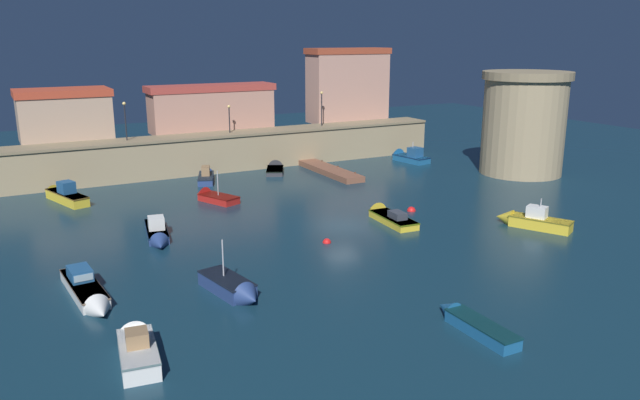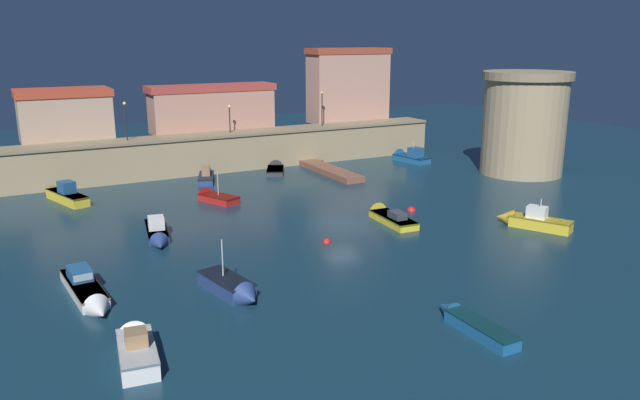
{
  "view_description": "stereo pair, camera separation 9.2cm",
  "coord_description": "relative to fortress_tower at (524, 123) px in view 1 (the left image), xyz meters",
  "views": [
    {
      "loc": [
        -22.58,
        -38.53,
        13.83
      ],
      "look_at": [
        0.0,
        3.53,
        1.2
      ],
      "focal_mm": 34.81,
      "sensor_mm": 36.0,
      "label": 1
    },
    {
      "loc": [
        -22.5,
        -38.57,
        13.83
      ],
      "look_at": [
        0.0,
        3.53,
        1.2
      ],
      "focal_mm": 34.81,
      "sensor_mm": 36.0,
      "label": 2
    }
  ],
  "objects": [
    {
      "name": "moored_boat_10",
      "position": [
        -6.49,
        11.01,
        -4.78
      ],
      "size": [
        2.67,
        5.58,
        2.88
      ],
      "rotation": [
        0.0,
        0.0,
        1.73
      ],
      "color": "#195689",
      "rests_on": "ground"
    },
    {
      "name": "quay_lamp_2",
      "position": [
        -14.74,
        16.25,
        1.21
      ],
      "size": [
        0.32,
        0.32,
        3.89
      ],
      "color": "black",
      "rests_on": "quay_wall"
    },
    {
      "name": "moored_boat_2",
      "position": [
        -43.34,
        10.46,
        -4.7
      ],
      "size": [
        3.4,
        7.08,
        2.09
      ],
      "rotation": [
        0.0,
        0.0,
        1.87
      ],
      "color": "gold",
      "rests_on": "ground"
    },
    {
      "name": "quay_lamp_0",
      "position": [
        -36.5,
        16.25,
        1.13
      ],
      "size": [
        0.32,
        0.32,
        3.75
      ],
      "color": "black",
      "rests_on": "quay_wall"
    },
    {
      "name": "old_town_backdrop",
      "position": [
        -24.4,
        20.07,
        1.7
      ],
      "size": [
        41.86,
        5.61,
        8.79
      ],
      "color": "tan",
      "rests_on": "ground"
    },
    {
      "name": "moored_boat_9",
      "position": [
        -38.76,
        -3.92,
        -4.87
      ],
      "size": [
        2.37,
        6.41,
        1.81
      ],
      "rotation": [
        0.0,
        0.0,
        -1.74
      ],
      "color": "navy",
      "rests_on": "ground"
    },
    {
      "name": "moored_boat_8",
      "position": [
        -28.76,
        -25.06,
        -4.92
      ],
      "size": [
        1.2,
        5.27,
        1.09
      ],
      "rotation": [
        0.0,
        0.0,
        1.56
      ],
      "color": "#195689",
      "rests_on": "ground"
    },
    {
      "name": "mooring_buoy_1",
      "position": [
        -28.64,
        -10.25,
        -5.28
      ],
      "size": [
        0.6,
        0.6,
        0.6
      ],
      "primitive_type": "sphere",
      "color": "red",
      "rests_on": "ground"
    },
    {
      "name": "ground_plane",
      "position": [
        -25.74,
        -7.37,
        -5.28
      ],
      "size": [
        131.14,
        131.14,
        0.0
      ],
      "primitive_type": "plane",
      "color": "#112D3D"
    },
    {
      "name": "fortress_tower",
      "position": [
        0.0,
        0.0,
        0.0
      ],
      "size": [
        8.91,
        8.91,
        10.43
      ],
      "color": "#9E8966",
      "rests_on": "ground"
    },
    {
      "name": "quay_wall",
      "position": [
        -25.74,
        16.25,
        -3.3
      ],
      "size": [
        48.72,
        3.83,
        3.94
      ],
      "color": "#9E8966",
      "rests_on": "ground"
    },
    {
      "name": "moored_boat_7",
      "position": [
        -43.69,
        -20.04,
        -4.77
      ],
      "size": [
        2.13,
        5.04,
        1.82
      ],
      "rotation": [
        0.0,
        0.0,
        1.44
      ],
      "color": "white",
      "rests_on": "ground"
    },
    {
      "name": "moored_boat_1",
      "position": [
        -13.49,
        -14.31,
        -4.74
      ],
      "size": [
        3.77,
        5.61,
        2.57
      ],
      "rotation": [
        0.0,
        0.0,
        2.04
      ],
      "color": "gold",
      "rests_on": "ground"
    },
    {
      "name": "moored_boat_5",
      "position": [
        -21.88,
        -7.57,
        -4.94
      ],
      "size": [
        2.02,
        6.23,
        1.56
      ],
      "rotation": [
        0.0,
        0.0,
        1.5
      ],
      "color": "gold",
      "rests_on": "ground"
    },
    {
      "name": "moored_boat_6",
      "position": [
        -29.86,
        12.41,
        -4.83
      ],
      "size": [
        3.21,
        5.7,
        1.82
      ],
      "rotation": [
        0.0,
        0.0,
        1.22
      ],
      "color": "navy",
      "rests_on": "ground"
    },
    {
      "name": "mooring_buoy_0",
      "position": [
        -18.65,
        -6.45,
        -5.28
      ],
      "size": [
        0.7,
        0.7,
        0.7
      ],
      "primitive_type": "sphere",
      "color": "red",
      "rests_on": "ground"
    },
    {
      "name": "pier_dock",
      "position": [
        -17.53,
        9.26,
        -4.99
      ],
      "size": [
        2.11,
        10.45,
        0.7
      ],
      "color": "brown",
      "rests_on": "ground"
    },
    {
      "name": "moored_boat_0",
      "position": [
        -22.11,
        12.93,
        -5.01
      ],
      "size": [
        3.57,
        4.98,
        1.58
      ],
      "rotation": [
        0.0,
        0.0,
        1.11
      ],
      "color": "#333338",
      "rests_on": "ground"
    },
    {
      "name": "moored_boat_3",
      "position": [
        -37.53,
        -15.75,
        -4.83
      ],
      "size": [
        2.41,
        5.11,
        3.29
      ],
      "rotation": [
        0.0,
        0.0,
        -1.39
      ],
      "color": "navy",
      "rests_on": "ground"
    },
    {
      "name": "moored_boat_11",
      "position": [
        -44.67,
        -12.43,
        -4.85
      ],
      "size": [
        1.98,
        7.21,
        1.64
      ],
      "rotation": [
        0.0,
        0.0,
        -1.49
      ],
      "color": "silver",
      "rests_on": "ground"
    },
    {
      "name": "moored_boat_4",
      "position": [
        -31.95,
        4.4,
        -4.95
      ],
      "size": [
        3.28,
        4.85,
        3.23
      ],
      "rotation": [
        0.0,
        0.0,
        1.98
      ],
      "color": "red",
      "rests_on": "ground"
    },
    {
      "name": "quay_lamp_1",
      "position": [
        -25.82,
        16.25,
        0.64
      ],
      "size": [
        0.32,
        0.32,
        2.92
      ],
      "color": "black",
      "rests_on": "quay_wall"
    }
  ]
}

